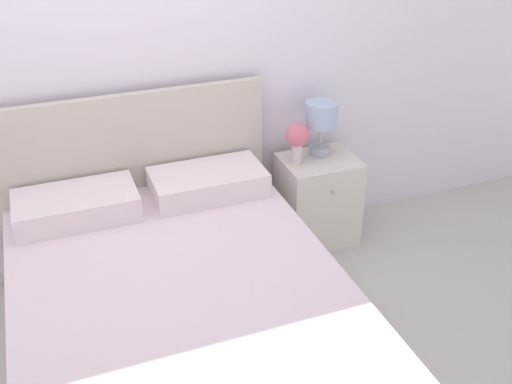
# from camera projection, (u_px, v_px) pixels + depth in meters

# --- Properties ---
(ground_plane) EXTENTS (12.00, 12.00, 0.00)m
(ground_plane) POSITION_uv_depth(u_px,v_px,m) (145.00, 256.00, 3.79)
(ground_plane) COLOR #BCB7B2
(wall_back) EXTENTS (8.00, 0.06, 2.60)m
(wall_back) POSITION_uv_depth(u_px,v_px,m) (120.00, 51.00, 3.21)
(wall_back) COLOR white
(wall_back) RESTS_ON ground_plane
(bed) EXTENTS (1.55, 1.98, 1.09)m
(bed) POSITION_uv_depth(u_px,v_px,m) (178.00, 311.00, 2.91)
(bed) COLOR white
(bed) RESTS_ON ground_plane
(nightstand) EXTENTS (0.46, 0.40, 0.59)m
(nightstand) POSITION_uv_depth(u_px,v_px,m) (317.00, 201.00, 3.82)
(nightstand) COLOR silver
(nightstand) RESTS_ON ground_plane
(table_lamp) EXTENTS (0.20, 0.20, 0.34)m
(table_lamp) POSITION_uv_depth(u_px,v_px,m) (321.00, 119.00, 3.62)
(table_lamp) COLOR #A8B2BC
(table_lamp) RESTS_ON nightstand
(flower_vase) EXTENTS (0.14, 0.14, 0.26)m
(flower_vase) POSITION_uv_depth(u_px,v_px,m) (297.00, 138.00, 3.55)
(flower_vase) COLOR silver
(flower_vase) RESTS_ON nightstand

